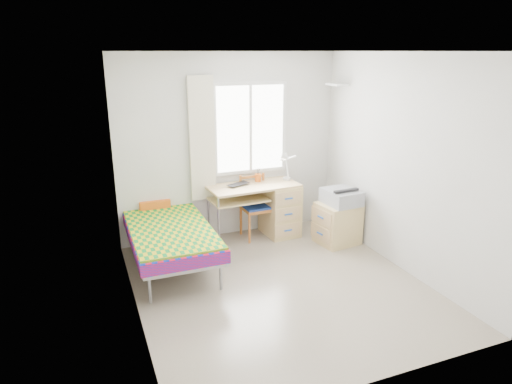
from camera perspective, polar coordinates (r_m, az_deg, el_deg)
floor at (r=5.40m, az=2.98°, el=-11.60°), size 3.50×3.50×0.00m
ceiling at (r=4.73m, az=3.49°, el=17.17°), size 3.50×3.50×0.00m
wall_back at (r=6.49m, az=-3.28°, el=5.63°), size 3.20×0.00×3.20m
wall_left at (r=4.50m, az=-15.62°, el=-0.25°), size 0.00×3.50×3.50m
wall_right at (r=5.75m, az=17.89°, el=3.29°), size 0.00×3.50×3.50m
window at (r=6.53m, az=-0.73°, el=7.95°), size 1.10×0.04×1.30m
curtain at (r=6.28m, az=-6.76°, el=6.54°), size 0.35×0.05×1.70m
floating_shelf at (r=6.69m, az=10.12°, el=13.10°), size 0.20×0.32×0.03m
bed at (r=5.96m, az=-11.09°, el=-4.39°), size 0.99×2.10×0.91m
desk at (r=6.65m, az=2.43°, el=-1.84°), size 1.30×0.65×0.79m
chair at (r=6.57m, az=-0.04°, el=-1.32°), size 0.41×0.41×0.91m
cabinet at (r=6.50m, az=10.13°, el=-3.88°), size 0.60×0.54×0.58m
printer at (r=6.38m, az=10.63°, el=-0.56°), size 0.46×0.52×0.21m
laptop at (r=6.36m, az=-1.91°, el=0.85°), size 0.40×0.34×0.03m
pen_cup at (r=6.59m, az=0.25°, el=1.80°), size 0.10×0.10×0.11m
task_lamp at (r=6.49m, az=3.86°, el=3.64°), size 0.24×0.34×0.46m
book at (r=6.45m, az=-1.67°, el=-0.96°), size 0.21×0.25×0.02m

